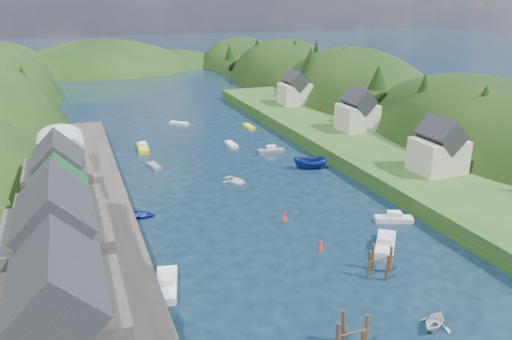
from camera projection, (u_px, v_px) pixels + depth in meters
name	position (u px, v px, depth m)	size (l,w,h in m)	color
ground	(214.00, 154.00, 92.20)	(600.00, 600.00, 0.00)	black
hillside_right	(352.00, 136.00, 131.77)	(36.00, 245.56, 48.00)	black
far_hills	(133.00, 94.00, 205.62)	(103.00, 68.00, 44.00)	black
hill_trees	(192.00, 81.00, 102.04)	(91.03, 149.98, 12.08)	black
quay_left	(86.00, 240.00, 57.37)	(12.00, 110.00, 2.00)	#2D2B28
terrace_left_grass	(19.00, 249.00, 54.94)	(12.00, 110.00, 2.50)	#234719
quayside_buildings	(62.00, 249.00, 42.68)	(8.00, 35.84, 12.90)	#2D2B28
boat_sheds	(61.00, 159.00, 72.05)	(7.00, 21.00, 7.50)	#2D2D30
terrace_right	(360.00, 148.00, 91.34)	(16.00, 120.00, 2.40)	#234719
right_bank_cottages	(352.00, 113.00, 98.16)	(9.00, 59.24, 8.41)	beige
piling_cluster_near	(352.00, 339.00, 40.43)	(3.25, 3.03, 3.76)	#382314
piling_cluster_far	(380.00, 264.00, 51.91)	(3.12, 2.92, 3.55)	#382314
channel_buoy_near	(321.00, 246.00, 57.24)	(0.70, 0.70, 1.10)	red
channel_buoy_far	(285.00, 216.00, 64.90)	(0.70, 0.70, 1.10)	red
moored_boats	(260.00, 212.00, 65.81)	(35.77, 91.65, 2.22)	slate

